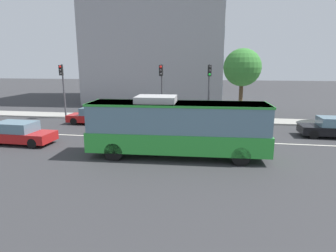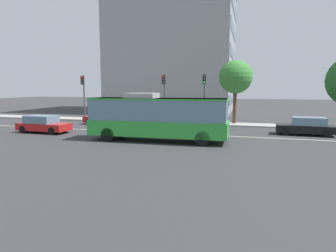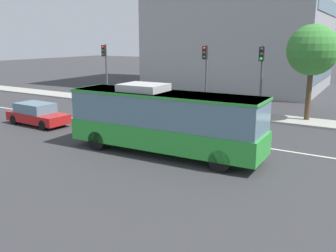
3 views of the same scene
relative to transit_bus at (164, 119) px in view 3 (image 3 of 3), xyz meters
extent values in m
plane|color=#333335|center=(-0.46, 3.65, -1.81)|extent=(160.00, 160.00, 0.00)
cube|color=#9E9B93|center=(-0.46, 11.03, -1.74)|extent=(80.00, 2.54, 0.14)
cube|color=silver|center=(-0.46, 3.65, -1.80)|extent=(76.00, 0.16, 0.01)
cube|color=green|center=(0.02, 0.00, -0.83)|extent=(10.10, 2.93, 1.10)
cube|color=slate|center=(0.02, 0.00, 0.50)|extent=(9.90, 2.84, 1.58)
cube|color=green|center=(0.02, 0.00, 1.23)|extent=(10.00, 2.90, 0.12)
cube|color=#B2B2B2|center=(-1.17, -0.05, 1.47)|extent=(2.28, 1.89, 0.36)
cylinder|color=black|center=(3.37, 1.25, -1.31)|extent=(1.01, 0.34, 1.00)
cylinder|color=black|center=(3.47, -0.95, -1.31)|extent=(1.01, 0.34, 1.00)
cylinder|color=black|center=(-3.42, 0.95, -1.31)|extent=(1.01, 0.34, 1.00)
cylinder|color=black|center=(-3.33, -1.24, -1.31)|extent=(1.01, 0.34, 1.00)
cube|color=#B21919|center=(-8.45, 7.86, -1.29)|extent=(4.51, 1.82, 0.60)
cube|color=slate|center=(-8.20, 7.85, -0.67)|extent=(2.53, 1.67, 0.64)
cylinder|color=black|center=(-9.95, 7.06, -1.49)|extent=(0.64, 0.22, 0.64)
cylinder|color=black|center=(-9.94, 8.66, -1.49)|extent=(0.64, 0.22, 0.64)
cylinder|color=black|center=(-6.95, 7.05, -1.49)|extent=(0.64, 0.22, 0.64)
cylinder|color=black|center=(-6.94, 8.65, -1.49)|extent=(0.64, 0.22, 0.64)
cube|color=#B21919|center=(-10.63, 0.99, -1.29)|extent=(4.56, 1.94, 0.60)
cube|color=slate|center=(-10.88, 0.99, -0.67)|extent=(2.57, 1.74, 0.64)
cylinder|color=black|center=(-9.11, 1.74, -1.49)|extent=(0.65, 0.24, 0.64)
cylinder|color=black|center=(-9.16, 0.14, -1.49)|extent=(0.65, 0.24, 0.64)
cylinder|color=black|center=(-12.11, 1.83, -1.49)|extent=(0.65, 0.24, 0.64)
cylinder|color=black|center=(-12.16, 0.23, -1.49)|extent=(0.65, 0.24, 0.64)
cylinder|color=#47474C|center=(-12.34, 10.04, 0.79)|extent=(0.16, 0.16, 5.20)
cube|color=black|center=(-12.32, 9.76, 2.84)|extent=(0.34, 0.30, 0.96)
sphere|color=red|center=(-12.31, 9.61, 3.16)|extent=(0.22, 0.22, 0.22)
sphere|color=#2D2D2D|center=(-12.31, 9.61, 2.84)|extent=(0.22, 0.22, 0.22)
sphere|color=#2D2D2D|center=(-12.31, 9.61, 2.52)|extent=(0.22, 0.22, 0.22)
cylinder|color=#47474C|center=(1.57, 10.16, 0.79)|extent=(0.16, 0.16, 5.20)
cube|color=black|center=(1.59, 9.89, 2.84)|extent=(0.34, 0.30, 0.96)
sphere|color=#2D2D2D|center=(1.60, 9.74, 3.16)|extent=(0.22, 0.22, 0.22)
sphere|color=#2D2D2D|center=(1.60, 9.74, 2.84)|extent=(0.22, 0.22, 0.22)
sphere|color=#1ED838|center=(1.60, 9.74, 2.52)|extent=(0.22, 0.22, 0.22)
cylinder|color=#47474C|center=(-2.73, 10.33, 0.79)|extent=(0.16, 0.16, 5.20)
cube|color=black|center=(-2.75, 10.05, 2.84)|extent=(0.34, 0.30, 0.96)
sphere|color=red|center=(-2.76, 9.90, 3.16)|extent=(0.22, 0.22, 0.22)
sphere|color=#2D2D2D|center=(-2.76, 9.90, 2.84)|extent=(0.22, 0.22, 0.22)
sphere|color=#2D2D2D|center=(-2.76, 9.90, 2.52)|extent=(0.22, 0.22, 0.22)
cylinder|color=#4C3823|center=(4.53, 11.56, 0.01)|extent=(0.36, 0.36, 3.64)
sphere|color=#387F33|center=(4.53, 11.56, 3.11)|extent=(3.42, 3.42, 3.42)
cube|color=slate|center=(2.82, 27.35, 0.30)|extent=(0.60, 14.71, 1.50)
cube|color=slate|center=(2.82, 27.35, 3.70)|extent=(0.60, 14.71, 1.50)
cube|color=slate|center=(2.82, 27.35, 7.10)|extent=(0.60, 14.71, 1.50)
camera|label=1|loc=(1.90, -15.20, 3.33)|focal=29.85mm
camera|label=2|loc=(6.99, -20.36, 2.07)|focal=32.16mm
camera|label=3|loc=(9.52, -15.08, 3.84)|focal=39.49mm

